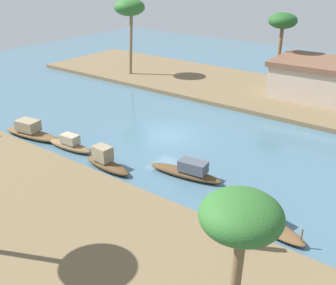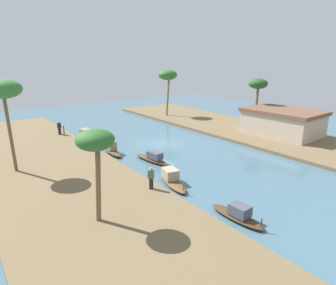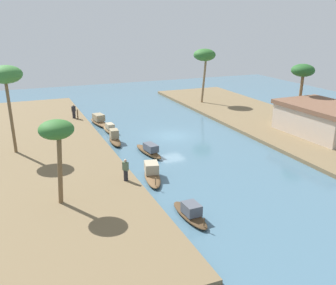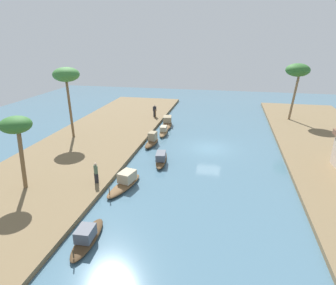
{
  "view_description": "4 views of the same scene",
  "coord_description": "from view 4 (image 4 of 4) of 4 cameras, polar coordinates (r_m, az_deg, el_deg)",
  "views": [
    {
      "loc": [
        15.64,
        -20.69,
        11.15
      ],
      "look_at": [
        1.35,
        -1.8,
        0.42
      ],
      "focal_mm": 43.01,
      "sensor_mm": 36.0,
      "label": 1
    },
    {
      "loc": [
        27.1,
        -18.95,
        9.69
      ],
      "look_at": [
        2.96,
        -1.16,
        1.06
      ],
      "focal_mm": 31.69,
      "sensor_mm": 36.0,
      "label": 2
    },
    {
      "loc": [
        35.56,
        -15.14,
        11.82
      ],
      "look_at": [
        4.74,
        -2.4,
        0.98
      ],
      "focal_mm": 41.06,
      "sensor_mm": 36.0,
      "label": 3
    },
    {
      "loc": [
        29.23,
        1.59,
        11.15
      ],
      "look_at": [
        0.91,
        -4.26,
        0.66
      ],
      "focal_mm": 31.55,
      "sensor_mm": 36.0,
      "label": 4
    }
  ],
  "objects": [
    {
      "name": "mooring_post",
      "position": [
        41.07,
        -2.45,
        5.55
      ],
      "size": [
        0.14,
        0.14,
        1.2
      ],
      "primitive_type": "cylinder",
      "color": "#4C3823",
      "rests_on": "riverbank_left"
    },
    {
      "name": "sampan_with_tall_canopy",
      "position": [
        23.4,
        -8.28,
        -7.6
      ],
      "size": [
        4.42,
        2.06,
        1.18
      ],
      "rotation": [
        0.0,
        0.0,
        -0.23
      ],
      "color": "brown",
      "rests_on": "river_water"
    },
    {
      "name": "river_water",
      "position": [
        31.32,
        8.0,
        -1.12
      ],
      "size": [
        71.06,
        71.06,
        0.0
      ],
      "primitive_type": "plane",
      "color": "#476B7F",
      "rests_on": "ground"
    },
    {
      "name": "sampan_upstream_small",
      "position": [
        31.97,
        -3.11,
        0.35
      ],
      "size": [
        3.53,
        1.17,
        1.34
      ],
      "rotation": [
        0.0,
        0.0,
        -0.07
      ],
      "color": "brown",
      "rests_on": "river_water"
    },
    {
      "name": "sampan_foreground",
      "position": [
        27.57,
        -1.33,
        -3.06
      ],
      "size": [
        4.56,
        1.54,
        1.07
      ],
      "rotation": [
        0.0,
        0.0,
        0.14
      ],
      "color": "brown",
      "rests_on": "river_water"
    },
    {
      "name": "person_on_near_bank",
      "position": [
        23.57,
        -13.73,
        -5.83
      ],
      "size": [
        0.48,
        0.45,
        1.67
      ],
      "rotation": [
        0.0,
        0.0,
        3.78
      ],
      "color": "#232328",
      "rests_on": "riverbank_left"
    },
    {
      "name": "riverbank_left",
      "position": [
        34.34,
        -13.61,
        0.72
      ],
      "size": [
        45.66,
        11.08,
        0.36
      ],
      "primitive_type": "cube",
      "color": "brown",
      "rests_on": "ground"
    },
    {
      "name": "palm_tree_right_short",
      "position": [
        42.77,
        23.77,
        12.53
      ],
      "size": [
        3.05,
        3.05,
        7.46
      ],
      "color": "#7F6647",
      "rests_on": "riverbank_right"
    },
    {
      "name": "palm_tree_left_far",
      "position": [
        23.27,
        -27.28,
        2.65
      ],
      "size": [
        2.18,
        2.18,
        5.55
      ],
      "color": "brown",
      "rests_on": "riverbank_left"
    },
    {
      "name": "person_by_mooring",
      "position": [
        41.84,
        -2.6,
        6.0
      ],
      "size": [
        0.52,
        0.52,
        1.67
      ],
      "rotation": [
        0.0,
        0.0,
        2.17
      ],
      "color": "#232328",
      "rests_on": "riverbank_left"
    },
    {
      "name": "sampan_downstream_large",
      "position": [
        35.33,
        -0.86,
        2.15
      ],
      "size": [
        3.65,
        1.15,
        1.03
      ],
      "rotation": [
        0.0,
        0.0,
        0.08
      ],
      "color": "brown",
      "rests_on": "river_water"
    },
    {
      "name": "palm_tree_left_near",
      "position": [
        33.76,
        -19.06,
        12.08
      ],
      "size": [
        2.79,
        2.79,
        7.71
      ],
      "color": "brown",
      "rests_on": "riverbank_left"
    },
    {
      "name": "sampan_with_red_awning",
      "position": [
        38.78,
        -0.13,
        3.87
      ],
      "size": [
        4.96,
        1.91,
        1.21
      ],
      "rotation": [
        0.0,
        0.0,
        0.16
      ],
      "color": "brown",
      "rests_on": "river_water"
    },
    {
      "name": "sampan_open_hull",
      "position": [
        18.25,
        -15.4,
        -17.2
      ],
      "size": [
        3.98,
        1.25,
        1.03
      ],
      "rotation": [
        0.0,
        0.0,
        0.05
      ],
      "color": "#47331E",
      "rests_on": "river_water"
    }
  ]
}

